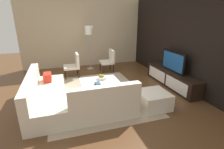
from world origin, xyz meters
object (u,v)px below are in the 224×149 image
at_px(sectional_couch, 67,99).
at_px(accent_chair_far, 109,59).
at_px(ottoman, 153,100).
at_px(book_stack, 98,84).
at_px(floor_lamp, 89,33).
at_px(coffee_table, 100,87).
at_px(accent_chair_near, 74,64).
at_px(media_console, 171,78).
at_px(fruit_bowl, 102,77).
at_px(television, 173,61).

xyz_separation_m(sectional_couch, accent_chair_far, (-2.55, 1.80, 0.21)).
bearing_deg(ottoman, book_stack, -127.62).
relative_size(sectional_couch, floor_lamp, 1.35).
height_order(coffee_table, accent_chair_near, accent_chair_near).
height_order(accent_chair_near, floor_lamp, floor_lamp).
bearing_deg(accent_chair_far, media_console, 40.29).
height_order(media_console, ottoman, media_console).
bearing_deg(coffee_table, fruit_bowl, 151.42).
height_order(sectional_couch, accent_chair_far, accent_chair_far).
relative_size(television, accent_chair_near, 1.20).
bearing_deg(book_stack, fruit_bowl, 151.41).
relative_size(floor_lamp, book_stack, 8.10).
bearing_deg(accent_chair_far, sectional_couch, -30.32).
bearing_deg(television, accent_chair_near, -122.29).
bearing_deg(book_stack, floor_lamp, 173.72).
xyz_separation_m(media_console, coffee_table, (-0.10, -2.30, -0.05)).
xyz_separation_m(ottoman, book_stack, (-0.91, -1.18, 0.21)).
distance_m(coffee_table, fruit_bowl, 0.31).
relative_size(television, sectional_couch, 0.44).
height_order(media_console, accent_chair_far, accent_chair_far).
bearing_deg(floor_lamp, accent_chair_far, 50.69).
distance_m(ottoman, accent_chair_far, 3.09).
bearing_deg(ottoman, accent_chair_near, -150.18).
bearing_deg(fruit_bowl, floor_lamp, 177.95).
bearing_deg(sectional_couch, accent_chair_near, 170.15).
distance_m(floor_lamp, book_stack, 2.92).
relative_size(media_console, coffee_table, 2.07).
height_order(media_console, floor_lamp, floor_lamp).
bearing_deg(television, floor_lamp, -140.68).
relative_size(media_console, television, 2.14).
bearing_deg(accent_chair_far, floor_lamp, -124.49).
bearing_deg(coffee_table, television, 87.51).
height_order(television, floor_lamp, floor_lamp).
bearing_deg(ottoman, floor_lamp, -166.26).
bearing_deg(sectional_couch, fruit_bowl, 126.71).
relative_size(floor_lamp, ottoman, 2.50).
relative_size(accent_chair_near, ottoman, 1.24).
xyz_separation_m(media_console, fruit_bowl, (-0.28, -2.20, 0.19)).
relative_size(sectional_couch, accent_chair_far, 2.72).
distance_m(ottoman, book_stack, 1.50).
relative_size(coffee_table, accent_chair_far, 1.24).
xyz_separation_m(media_console, book_stack, (0.11, -2.41, 0.16)).
bearing_deg(media_console, accent_chair_near, -122.29).
distance_m(television, accent_chair_near, 3.39).
bearing_deg(accent_chair_far, coffee_table, -18.52).
bearing_deg(floor_lamp, ottoman, 13.74).
bearing_deg(sectional_couch, ottoman, 75.69).
height_order(media_console, television, television).
relative_size(coffee_table, accent_chair_near, 1.24).
bearing_deg(sectional_couch, floor_lamp, 159.79).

